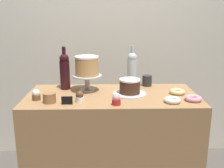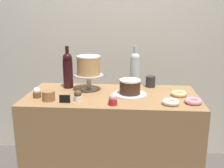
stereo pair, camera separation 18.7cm
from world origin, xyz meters
name	(u,v)px [view 2 (the right image)]	position (x,y,z in m)	size (l,w,h in m)	color
back_wall	(119,31)	(0.00, 0.87, 1.30)	(6.00, 0.05, 2.60)	beige
display_counter	(112,151)	(0.00, 0.00, 0.45)	(1.22, 0.58, 0.90)	#997047
cake_stand_pedestal	(89,80)	(-0.18, 0.10, 0.98)	(0.22, 0.22, 0.12)	#B2B2B7
white_layer_cake	(89,65)	(-0.18, 0.10, 1.09)	(0.17, 0.17, 0.14)	tan
silver_serving_platter	(130,94)	(0.13, 0.01, 0.91)	(0.24, 0.24, 0.01)	silver
chocolate_round_cake	(130,87)	(0.13, 0.01, 0.96)	(0.15, 0.15, 0.10)	#3D2619
wine_bottle_clear	(135,69)	(0.16, 0.21, 1.05)	(0.08, 0.08, 0.33)	#B2BCC1
wine_bottle_dark_red	(68,70)	(-0.35, 0.16, 1.05)	(0.08, 0.08, 0.33)	black
cupcake_vanilla	(37,93)	(-0.51, -0.10, 0.94)	(0.06, 0.06, 0.07)	brown
cupcake_chocolate	(78,96)	(-0.22, -0.15, 0.94)	(0.06, 0.06, 0.07)	white
cupcake_strawberry	(113,100)	(0.02, -0.22, 0.94)	(0.06, 0.06, 0.07)	red
donut_glazed	(179,94)	(0.47, 0.01, 0.92)	(0.11, 0.11, 0.03)	#E0C17F
donut_sugar	(171,102)	(0.39, -0.18, 0.92)	(0.11, 0.11, 0.03)	silver
donut_pink	(193,101)	(0.54, -0.15, 0.92)	(0.11, 0.11, 0.03)	pink
cookie_stack	(49,96)	(-0.41, -0.16, 0.93)	(0.08, 0.08, 0.07)	olive
price_sign_chalkboard	(65,99)	(-0.29, -0.20, 0.93)	(0.07, 0.01, 0.05)	black
coffee_cup_ceramic	(151,82)	(0.29, 0.24, 0.94)	(0.08, 0.08, 0.08)	#282828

